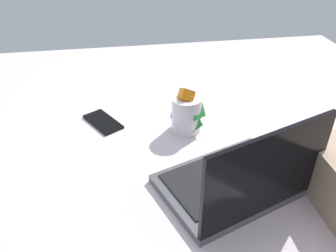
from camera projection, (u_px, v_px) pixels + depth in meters
The scene contains 4 objects.
bed_mattress at pixel (177, 143), 115.93cm from camera, with size 180.00×140.00×18.00cm, color silver.
laptop at pixel (239, 180), 80.95cm from camera, with size 38.91×32.98×23.00cm.
snack_cup at pixel (187, 113), 103.59cm from camera, with size 10.06×10.82×14.72cm.
cell_phone at pixel (103, 122), 109.69cm from camera, with size 6.80×14.00×0.80cm, color black.
Camera 1 is at (17.78, 91.97, 77.60)cm, focal length 36.94 mm.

